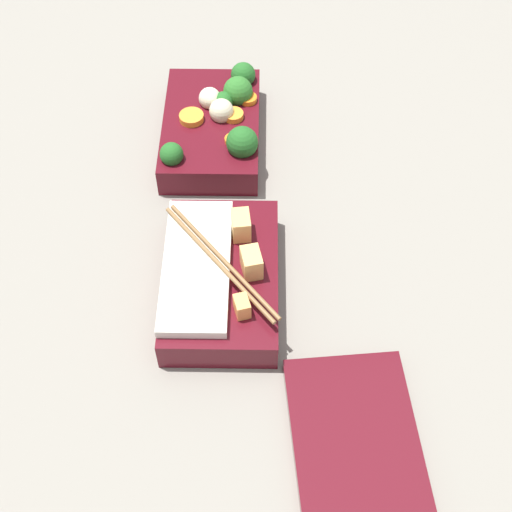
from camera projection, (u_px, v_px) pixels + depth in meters
The scene contains 4 objects.
ground_plane at pixel (213, 209), 0.91m from camera, with size 3.00×3.00×0.00m, color gray.
bento_tray_vegetable at pixel (215, 125), 0.96m from camera, with size 0.21×0.13×0.07m.
bento_tray_rice at pixel (219, 277), 0.81m from camera, with size 0.21×0.13×0.07m.
bento_lid at pixel (357, 448), 0.71m from camera, with size 0.20×0.13×0.01m, color #510F19.
Camera 1 is at (0.60, 0.06, 0.68)m, focal length 50.00 mm.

